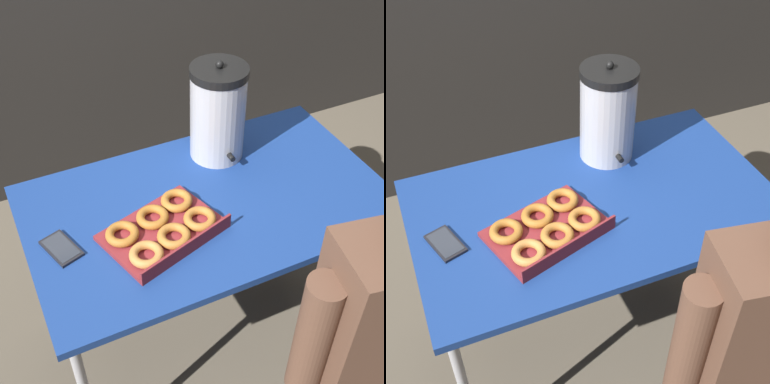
% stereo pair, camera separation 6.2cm
% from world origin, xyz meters
% --- Properties ---
extents(ground_plane, '(12.00, 12.00, 0.00)m').
position_xyz_m(ground_plane, '(0.00, 0.00, 0.00)').
color(ground_plane, brown).
extents(folding_table, '(1.19, 0.70, 0.71)m').
position_xyz_m(folding_table, '(0.00, 0.00, 0.66)').
color(folding_table, navy).
rests_on(folding_table, ground).
extents(donut_box, '(0.40, 0.33, 0.05)m').
position_xyz_m(donut_box, '(-0.19, -0.08, 0.73)').
color(donut_box, maroon).
rests_on(donut_box, folding_table).
extents(coffee_urn, '(0.20, 0.22, 0.37)m').
position_xyz_m(coffee_urn, '(0.14, 0.22, 0.89)').
color(coffee_urn, '#B7B7BC').
rests_on(coffee_urn, folding_table).
extents(cell_phone, '(0.11, 0.15, 0.01)m').
position_xyz_m(cell_phone, '(-0.49, -0.01, 0.72)').
color(cell_phone, black).
rests_on(cell_phone, folding_table).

